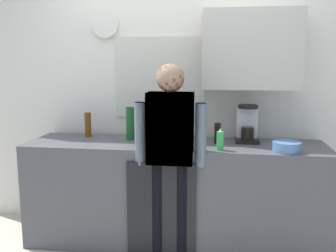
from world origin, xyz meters
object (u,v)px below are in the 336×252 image
object	(u,v)px
bottle_olive_oil	(159,127)
person_at_sink	(170,147)
bottle_dark_sauce	(218,133)
bottle_amber_beer	(88,125)
potted_plant	(160,132)
dish_soap	(220,141)
coffee_maker	(247,125)
bottle_green_wine	(130,123)
person_guest	(170,147)
bottle_red_vinegar	(180,134)
cup_yellow_cup	(147,134)
mixing_bowl	(287,147)

from	to	relation	value
bottle_olive_oil	person_at_sink	xyz separation A→B (m)	(0.15, -0.36, -0.09)
bottle_dark_sauce	person_at_sink	distance (m)	0.50
bottle_amber_beer	potted_plant	bearing A→B (deg)	-26.23
dish_soap	coffee_maker	bearing A→B (deg)	57.26
bottle_green_wine	person_at_sink	bearing A→B (deg)	-43.05
dish_soap	person_guest	bearing A→B (deg)	-167.37
bottle_olive_oil	dish_soap	world-z (taller)	bottle_olive_oil
bottle_red_vinegar	cup_yellow_cup	xyz separation A→B (m)	(-0.33, 0.30, -0.07)
bottle_dark_sauce	bottle_amber_beer	xyz separation A→B (m)	(-1.21, 0.14, 0.03)
bottle_dark_sauce	bottle_olive_oil	xyz separation A→B (m)	(-0.52, 0.02, 0.04)
coffee_maker	bottle_olive_oil	bearing A→B (deg)	-173.18
bottle_amber_beer	person_guest	world-z (taller)	person_guest
bottle_dark_sauce	dish_soap	size ratio (longest dim) A/B	1.00
coffee_maker	bottle_red_vinegar	world-z (taller)	coffee_maker
bottle_dark_sauce	mixing_bowl	distance (m)	0.59
potted_plant	bottle_red_vinegar	bearing A→B (deg)	20.63
bottle_red_vinegar	bottle_amber_beer	bearing A→B (deg)	161.12
bottle_green_wine	bottle_olive_oil	bearing A→B (deg)	-6.31
bottle_red_vinegar	bottle_amber_beer	size ratio (longest dim) A/B	0.96
bottle_amber_beer	mixing_bowl	size ratio (longest dim) A/B	1.05
bottle_amber_beer	person_guest	distance (m)	0.97
bottle_dark_sauce	bottle_olive_oil	bearing A→B (deg)	177.40
mixing_bowl	bottle_olive_oil	bearing A→B (deg)	166.42
bottle_green_wine	person_guest	size ratio (longest dim) A/B	0.19
bottle_olive_oil	dish_soap	size ratio (longest dim) A/B	1.39
potted_plant	person_guest	world-z (taller)	person_guest
mixing_bowl	person_at_sink	world-z (taller)	person_at_sink
bottle_olive_oil	person_guest	xyz separation A→B (m)	(0.15, -0.36, -0.09)
bottle_olive_oil	bottle_amber_beer	xyz separation A→B (m)	(-0.70, 0.12, -0.01)
bottle_red_vinegar	person_guest	xyz separation A→B (m)	(-0.06, -0.17, -0.08)
bottle_dark_sauce	person_at_sink	world-z (taller)	person_at_sink
bottle_dark_sauce	person_guest	bearing A→B (deg)	-137.51
bottle_green_wine	dish_soap	world-z (taller)	bottle_green_wine
bottle_red_vinegar	dish_soap	xyz separation A→B (m)	(0.33, -0.08, -0.03)
cup_yellow_cup	potted_plant	distance (m)	0.41
bottle_red_vinegar	mixing_bowl	xyz separation A→B (m)	(0.85, -0.06, -0.07)
cup_yellow_cup	mixing_bowl	distance (m)	1.24
cup_yellow_cup	person_guest	size ratio (longest dim) A/B	0.05
cup_yellow_cup	dish_soap	size ratio (longest dim) A/B	0.47
bottle_red_vinegar	person_at_sink	size ratio (longest dim) A/B	0.14
bottle_olive_oil	mixing_bowl	bearing A→B (deg)	-13.58
bottle_green_wine	dish_soap	size ratio (longest dim) A/B	1.67
bottle_green_wine	person_at_sink	world-z (taller)	person_at_sink
mixing_bowl	potted_plant	world-z (taller)	potted_plant
person_at_sink	dish_soap	bearing A→B (deg)	24.21
mixing_bowl	bottle_amber_beer	bearing A→B (deg)	168.01
person_guest	bottle_dark_sauce	bearing A→B (deg)	-102.64
mixing_bowl	dish_soap	bearing A→B (deg)	-178.22
bottle_green_wine	bottle_olive_oil	xyz separation A→B (m)	(0.27, -0.03, -0.02)
person_guest	dish_soap	bearing A→B (deg)	-132.50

